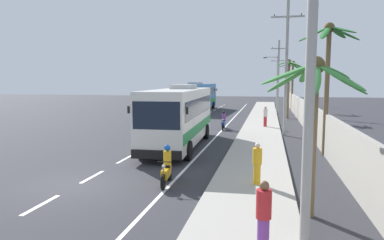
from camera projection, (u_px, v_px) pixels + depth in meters
ground_plane at (77, 185)px, 14.10m from camera, size 160.00×160.00×0.00m
sidewalk_kerb at (258, 145)px, 22.36m from camera, size 3.20×90.00×0.14m
lane_markings at (200, 134)px, 27.66m from camera, size 3.78×71.00×0.01m
boundary_wall at (314, 122)px, 25.32m from camera, size 0.24×60.00×2.31m
coach_bus_foreground at (180, 115)px, 22.19m from camera, size 3.29×10.93×3.90m
coach_bus_far_lane at (198, 96)px, 48.33m from camera, size 3.37×12.54×3.93m
motorcycle_beside_bus at (224, 122)px, 30.09m from camera, size 0.56×1.96×1.58m
motorcycle_trailing at (167, 168)px, 14.14m from camera, size 0.56×1.96×1.59m
pedestrian_near_kerb at (265, 116)px, 30.82m from camera, size 0.36×0.36×1.76m
pedestrian_midwalk at (257, 163)px, 13.66m from camera, size 0.36×0.36×1.62m
pedestrian_far_walk at (264, 215)px, 8.17m from camera, size 0.36×0.36×1.74m
utility_pole_nearest at (308, 46)px, 8.00m from camera, size 3.57×0.24×9.23m
utility_pole_mid at (286, 64)px, 26.11m from camera, size 2.38×0.24×10.31m
utility_pole_far at (278, 75)px, 44.44m from camera, size 2.88×0.24×9.15m
utility_pole_distant at (277, 78)px, 62.64m from camera, size 2.46×0.24×8.53m
palm_nearest at (328, 57)px, 19.09m from camera, size 3.20×3.25×7.26m
palm_second at (288, 78)px, 38.43m from camera, size 2.82×2.96×6.46m
palm_third at (315, 94)px, 10.48m from camera, size 3.19×3.26×4.89m
palm_fourth at (293, 74)px, 48.57m from camera, size 3.95×3.64×6.83m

